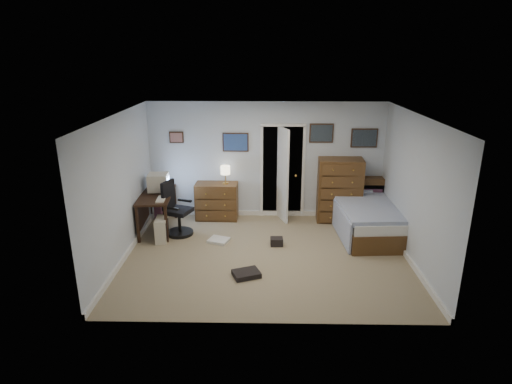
% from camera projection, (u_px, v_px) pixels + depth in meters
% --- Properties ---
extents(floor, '(5.00, 4.00, 0.02)m').
position_uv_depth(floor, '(266.00, 256.00, 7.65)').
color(floor, gray).
rests_on(floor, ground).
extents(computer_desk, '(0.70, 1.37, 0.77)m').
position_uv_depth(computer_desk, '(152.00, 202.00, 8.59)').
color(computer_desk, black).
rests_on(computer_desk, floor).
extents(crt_monitor, '(0.42, 0.39, 0.37)m').
position_uv_depth(crt_monitor, '(158.00, 182.00, 8.62)').
color(crt_monitor, beige).
rests_on(crt_monitor, computer_desk).
extents(keyboard, '(0.18, 0.42, 0.02)m').
position_uv_depth(keyboard, '(161.00, 199.00, 8.20)').
color(keyboard, beige).
rests_on(keyboard, computer_desk).
extents(pc_tower, '(0.24, 0.44, 0.46)m').
position_uv_depth(pc_tower, '(162.00, 230.00, 8.19)').
color(pc_tower, beige).
rests_on(pc_tower, floor).
extents(office_chair, '(0.68, 0.68, 1.08)m').
position_uv_depth(office_chair, '(176.00, 214.00, 8.44)').
color(office_chair, black).
rests_on(office_chair, floor).
extents(media_stack, '(0.15, 0.15, 0.76)m').
position_uv_depth(media_stack, '(158.00, 203.00, 9.16)').
color(media_stack, maroon).
rests_on(media_stack, floor).
extents(low_dresser, '(0.91, 0.48, 0.80)m').
position_uv_depth(low_dresser, '(217.00, 201.00, 9.23)').
color(low_dresser, brown).
rests_on(low_dresser, floor).
extents(table_lamp, '(0.21, 0.21, 0.39)m').
position_uv_depth(table_lamp, '(225.00, 171.00, 9.01)').
color(table_lamp, gold).
rests_on(table_lamp, low_dresser).
extents(doorway, '(0.96, 1.12, 2.05)m').
position_uv_depth(doorway, '(282.00, 168.00, 9.49)').
color(doorway, black).
rests_on(doorway, floor).
extents(tall_dresser, '(0.95, 0.59, 1.35)m').
position_uv_depth(tall_dresser, '(339.00, 190.00, 9.07)').
color(tall_dresser, brown).
rests_on(tall_dresser, floor).
extents(headboard_bookcase, '(1.03, 0.29, 0.92)m').
position_uv_depth(headboard_bookcase, '(361.00, 197.00, 9.23)').
color(headboard_bookcase, brown).
rests_on(headboard_bookcase, floor).
extents(bed, '(1.24, 2.16, 0.69)m').
position_uv_depth(bed, '(365.00, 217.00, 8.53)').
color(bed, brown).
rests_on(bed, floor).
extents(wall_posters, '(4.38, 0.04, 0.60)m').
position_uv_depth(wall_posters, '(293.00, 138.00, 8.97)').
color(wall_posters, '#331E11').
rests_on(wall_posters, floor).
extents(floor_clutter, '(1.46, 1.75, 0.15)m').
position_uv_depth(floor_clutter, '(247.00, 255.00, 7.56)').
color(floor_clutter, black).
rests_on(floor_clutter, floor).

